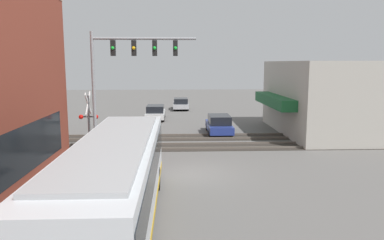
# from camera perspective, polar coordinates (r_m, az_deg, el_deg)

# --- Properties ---
(ground_plane) EXTENTS (120.00, 120.00, 0.00)m
(ground_plane) POSITION_cam_1_polar(r_m,az_deg,el_deg) (19.11, -0.01, -8.14)
(ground_plane) COLOR #605E5B
(shop_building) EXTENTS (11.99, 8.87, 5.67)m
(shop_building) POSITION_cam_1_polar(r_m,az_deg,el_deg) (31.55, 20.08, 3.26)
(shop_building) COLOR #B2ADA3
(shop_building) RESTS_ON ground
(city_bus) EXTENTS (12.09, 2.59, 3.07)m
(city_bus) POSITION_cam_1_polar(r_m,az_deg,el_deg) (12.81, -11.54, -8.90)
(city_bus) COLOR silver
(city_bus) RESTS_ON ground
(traffic_signal_gantry) EXTENTS (0.42, 6.13, 7.33)m
(traffic_signal_gantry) POSITION_cam_1_polar(r_m,az_deg,el_deg) (22.45, -10.18, 8.38)
(traffic_signal_gantry) COLOR gray
(traffic_signal_gantry) RESTS_ON ground
(crossing_signal) EXTENTS (1.41, 1.18, 3.81)m
(crossing_signal) POSITION_cam_1_polar(r_m,az_deg,el_deg) (23.53, -15.47, 0.47)
(crossing_signal) COLOR gray
(crossing_signal) RESTS_ON ground
(rail_track_near) EXTENTS (2.60, 60.00, 0.15)m
(rail_track_near) POSITION_cam_1_polar(r_m,az_deg,el_deg) (24.90, -0.61, -4.07)
(rail_track_near) COLOR #332D28
(rail_track_near) RESTS_ON ground
(rail_track_far) EXTENTS (2.60, 60.00, 0.15)m
(rail_track_far) POSITION_cam_1_polar(r_m,az_deg,el_deg) (28.03, -0.83, -2.63)
(rail_track_far) COLOR #332D28
(rail_track_far) RESTS_ON ground
(parked_car_blue) EXTENTS (4.43, 1.82, 1.49)m
(parked_car_blue) POSITION_cam_1_polar(r_m,az_deg,el_deg) (29.49, 4.15, -0.77)
(parked_car_blue) COLOR navy
(parked_car_blue) RESTS_ON ground
(parked_car_white) EXTENTS (4.53, 1.82, 1.42)m
(parked_car_white) POSITION_cam_1_polar(r_m,az_deg,el_deg) (36.95, -5.58, 1.09)
(parked_car_white) COLOR silver
(parked_car_white) RESTS_ON ground
(parked_car_silver) EXTENTS (4.29, 1.82, 1.36)m
(parked_car_silver) POSITION_cam_1_polar(r_m,az_deg,el_deg) (44.82, -1.72, 2.43)
(parked_car_silver) COLOR #B7B7BC
(parked_car_silver) RESTS_ON ground
(pedestrian_at_crossing) EXTENTS (0.34, 0.34, 1.73)m
(pedestrian_at_crossing) POSITION_cam_1_polar(r_m,az_deg,el_deg) (23.86, -10.70, -2.70)
(pedestrian_at_crossing) COLOR black
(pedestrian_at_crossing) RESTS_ON ground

